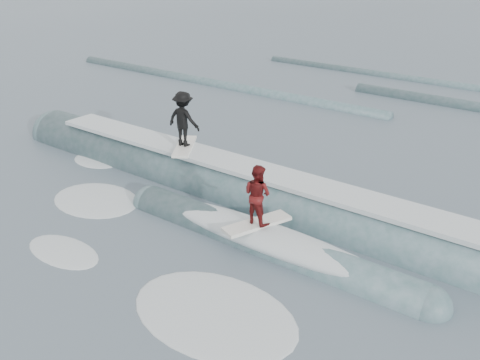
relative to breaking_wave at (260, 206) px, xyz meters
The scene contains 6 objects.
ground 2.77m from the breaking_wave, 96.27° to the right, with size 160.00×160.00×0.00m, color #3E4F5B.
breaking_wave is the anchor object (origin of this frame).
surfer_black 4.05m from the breaking_wave, behind, with size 1.54×1.98×2.00m.
surfer_red 2.57m from the breaking_wave, 57.17° to the right, with size 1.23×2.06×1.79m.
whitewater 4.03m from the breaking_wave, 112.93° to the right, with size 12.31×6.39×0.10m.
far_swells 14.93m from the breaking_wave, 93.57° to the left, with size 40.43×8.65×0.80m.
Camera 1 is at (8.84, -9.69, 7.74)m, focal length 40.00 mm.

